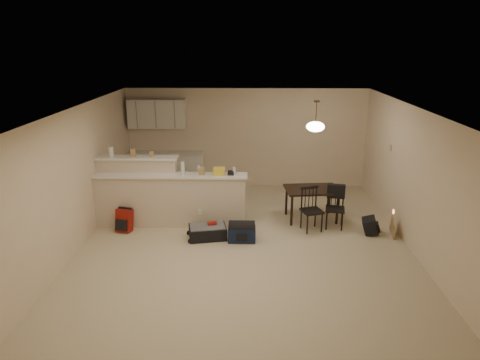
{
  "coord_description": "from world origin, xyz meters",
  "views": [
    {
      "loc": [
        0.08,
        -7.11,
        3.59
      ],
      "look_at": [
        -0.1,
        0.7,
        1.05
      ],
      "focal_mm": 32.0,
      "sensor_mm": 36.0,
      "label": 1
    }
  ],
  "objects_px": {
    "navy_duffel": "(242,234)",
    "black_daypack": "(370,226)",
    "dining_chair_near": "(312,210)",
    "red_backpack": "(124,220)",
    "suitcase": "(208,232)",
    "dining_table": "(312,192)",
    "dining_chair_far": "(335,208)",
    "pendant_lamp": "(315,126)"
  },
  "relations": [
    {
      "from": "dining_chair_far",
      "to": "suitcase",
      "type": "distance_m",
      "value": 2.58
    },
    {
      "from": "dining_table",
      "to": "dining_chair_far",
      "type": "relative_size",
      "value": 1.37
    },
    {
      "from": "dining_chair_far",
      "to": "suitcase",
      "type": "xyz_separation_m",
      "value": [
        -2.51,
        -0.54,
        -0.31
      ]
    },
    {
      "from": "navy_duffel",
      "to": "black_daypack",
      "type": "relative_size",
      "value": 1.47
    },
    {
      "from": "dining_table",
      "to": "pendant_lamp",
      "type": "xyz_separation_m",
      "value": [
        0.0,
        0.0,
        1.39
      ]
    },
    {
      "from": "dining_table",
      "to": "navy_duffel",
      "type": "distance_m",
      "value": 1.86
    },
    {
      "from": "red_backpack",
      "to": "black_daypack",
      "type": "height_order",
      "value": "red_backpack"
    },
    {
      "from": "navy_duffel",
      "to": "black_daypack",
      "type": "xyz_separation_m",
      "value": [
        2.5,
        0.4,
        0.01
      ]
    },
    {
      "from": "dining_table",
      "to": "pendant_lamp",
      "type": "relative_size",
      "value": 1.87
    },
    {
      "from": "dining_chair_far",
      "to": "suitcase",
      "type": "relative_size",
      "value": 1.22
    },
    {
      "from": "suitcase",
      "to": "dining_chair_far",
      "type": "bearing_deg",
      "value": 0.83
    },
    {
      "from": "suitcase",
      "to": "navy_duffel",
      "type": "bearing_deg",
      "value": -21.67
    },
    {
      "from": "red_backpack",
      "to": "navy_duffel",
      "type": "bearing_deg",
      "value": 4.63
    },
    {
      "from": "black_daypack",
      "to": "pendant_lamp",
      "type": "bearing_deg",
      "value": 69.62
    },
    {
      "from": "pendant_lamp",
      "to": "dining_chair_far",
      "type": "xyz_separation_m",
      "value": [
        0.41,
        -0.42,
        -1.57
      ]
    },
    {
      "from": "dining_table",
      "to": "dining_chair_near",
      "type": "bearing_deg",
      "value": -102.73
    },
    {
      "from": "navy_duffel",
      "to": "dining_table",
      "type": "bearing_deg",
      "value": 37.09
    },
    {
      "from": "dining_chair_far",
      "to": "navy_duffel",
      "type": "relative_size",
      "value": 1.66
    },
    {
      "from": "pendant_lamp",
      "to": "navy_duffel",
      "type": "xyz_separation_m",
      "value": [
        -1.44,
        -1.08,
        -1.85
      ]
    },
    {
      "from": "dining_table",
      "to": "red_backpack",
      "type": "bearing_deg",
      "value": -175.76
    },
    {
      "from": "dining_table",
      "to": "navy_duffel",
      "type": "bearing_deg",
      "value": -149.03
    },
    {
      "from": "suitcase",
      "to": "black_daypack",
      "type": "height_order",
      "value": "black_daypack"
    },
    {
      "from": "black_daypack",
      "to": "dining_chair_far",
      "type": "bearing_deg",
      "value": 80.64
    },
    {
      "from": "dining_chair_far",
      "to": "suitcase",
      "type": "bearing_deg",
      "value": -157.23
    },
    {
      "from": "pendant_lamp",
      "to": "black_daypack",
      "type": "relative_size",
      "value": 1.78
    },
    {
      "from": "pendant_lamp",
      "to": "dining_chair_far",
      "type": "relative_size",
      "value": 0.73
    },
    {
      "from": "suitcase",
      "to": "red_backpack",
      "type": "height_order",
      "value": "red_backpack"
    },
    {
      "from": "suitcase",
      "to": "navy_duffel",
      "type": "height_order",
      "value": "navy_duffel"
    },
    {
      "from": "dining_table",
      "to": "pendant_lamp",
      "type": "distance_m",
      "value": 1.39
    },
    {
      "from": "dining_chair_far",
      "to": "navy_duffel",
      "type": "bearing_deg",
      "value": -149.76
    },
    {
      "from": "dining_table",
      "to": "red_backpack",
      "type": "distance_m",
      "value": 3.85
    },
    {
      "from": "dining_chair_near",
      "to": "suitcase",
      "type": "xyz_separation_m",
      "value": [
        -2.03,
        -0.39,
        -0.32
      ]
    },
    {
      "from": "dining_chair_near",
      "to": "black_daypack",
      "type": "bearing_deg",
      "value": -23.68
    },
    {
      "from": "suitcase",
      "to": "dining_table",
      "type": "bearing_deg",
      "value": 13.38
    },
    {
      "from": "dining_chair_far",
      "to": "red_backpack",
      "type": "height_order",
      "value": "dining_chair_far"
    },
    {
      "from": "red_backpack",
      "to": "navy_duffel",
      "type": "distance_m",
      "value": 2.37
    },
    {
      "from": "pendant_lamp",
      "to": "black_daypack",
      "type": "height_order",
      "value": "pendant_lamp"
    },
    {
      "from": "dining_chair_near",
      "to": "red_backpack",
      "type": "height_order",
      "value": "dining_chair_near"
    },
    {
      "from": "dining_table",
      "to": "dining_chair_far",
      "type": "xyz_separation_m",
      "value": [
        0.41,
        -0.42,
        -0.17
      ]
    },
    {
      "from": "dining_chair_near",
      "to": "red_backpack",
      "type": "relative_size",
      "value": 1.95
    },
    {
      "from": "dining_table",
      "to": "navy_duffel",
      "type": "relative_size",
      "value": 2.26
    },
    {
      "from": "pendant_lamp",
      "to": "black_daypack",
      "type": "bearing_deg",
      "value": -32.59
    }
  ]
}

